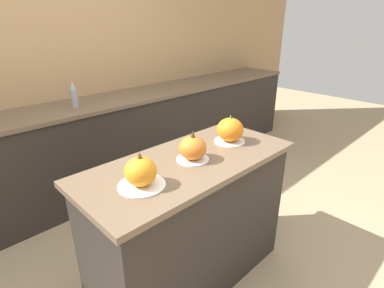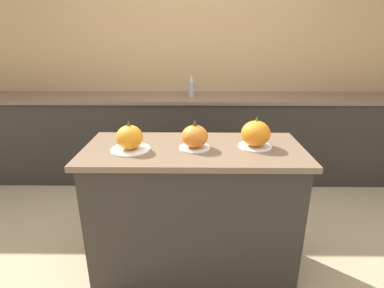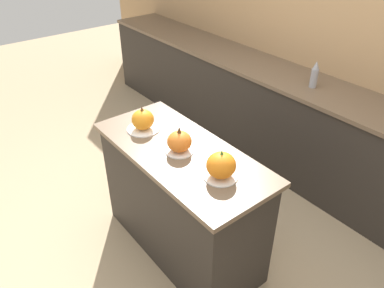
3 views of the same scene
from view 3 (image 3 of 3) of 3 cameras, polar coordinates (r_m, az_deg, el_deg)
ground_plane at (r=3.07m, az=-1.46°, el=-15.10°), size 12.00×12.00×0.00m
wall_back at (r=3.60m, az=22.67°, el=13.90°), size 8.00×0.06×2.50m
kitchen_island at (r=2.74m, az=-1.60°, el=-8.74°), size 1.35×0.60×0.91m
back_counter at (r=3.64m, az=17.37°, el=1.56°), size 6.00×0.60×0.94m
pumpkin_cake_left at (r=2.68m, az=-7.50°, el=3.57°), size 0.24×0.24×0.18m
pumpkin_cake_center at (r=2.42m, az=-1.93°, el=0.30°), size 0.19×0.19×0.18m
pumpkin_cake_right at (r=2.19m, az=4.45°, el=-3.35°), size 0.21×0.21×0.19m
bottle_tall at (r=3.38m, az=18.17°, el=9.99°), size 0.06×0.06×0.23m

